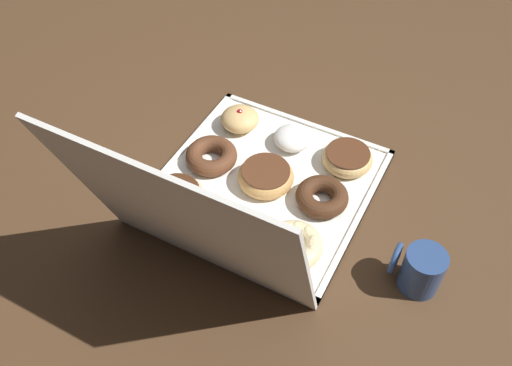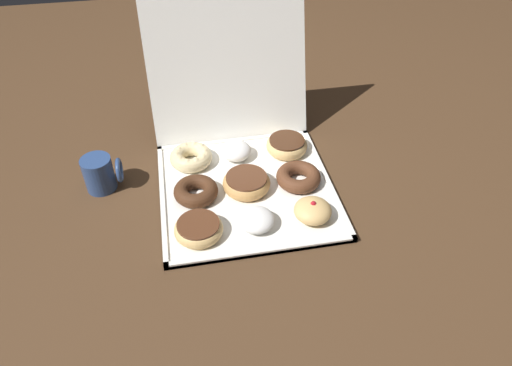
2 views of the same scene
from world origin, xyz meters
The scene contains 13 objects.
ground_plane centered at (0.00, 0.00, 0.00)m, with size 3.00×3.00×0.00m, color #4C331E.
donut_box centered at (0.00, 0.00, 0.01)m, with size 0.44×0.44×0.01m.
box_lid_open centered at (0.00, 0.29, 0.20)m, with size 0.44×0.41×0.01m, color white.
chocolate_frosted_donut_0 centered at (-0.13, -0.14, 0.03)m, with size 0.11×0.11×0.04m.
powdered_filled_donut_1 centered at (0.00, -0.13, 0.03)m, with size 0.09×0.09×0.04m.
jelly_filled_donut_2 centered at (0.14, -0.13, 0.03)m, with size 0.09×0.09×0.05m.
chocolate_cake_ring_donut_3 centered at (-0.13, -0.01, 0.03)m, with size 0.11×0.11×0.04m.
chocolate_frosted_donut_4 centered at (0.00, 0.00, 0.03)m, with size 0.12×0.12×0.04m.
chocolate_cake_ring_donut_5 centered at (0.14, 0.00, 0.03)m, with size 0.12×0.12×0.04m.
cruller_donut_6 centered at (-0.13, 0.13, 0.03)m, with size 0.12×0.12×0.04m.
powdered_filled_donut_7 centered at (-0.01, 0.14, 0.03)m, with size 0.08×0.08×0.04m.
chocolate_frosted_donut_8 centered at (0.14, 0.14, 0.03)m, with size 0.12×0.12×0.04m.
coffee_mug centered at (-0.36, 0.09, 0.05)m, with size 0.10×0.08×0.09m.
Camera 1 is at (-0.35, 0.71, 0.91)m, focal length 38.70 mm.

